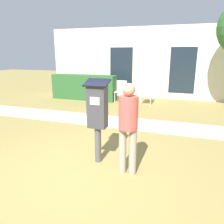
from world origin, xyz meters
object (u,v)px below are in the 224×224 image
at_px(person_standing, 128,122).
at_px(outdoor_chair_middle, 147,91).
at_px(outdoor_chair_left, 121,89).
at_px(parking_meter, 97,111).

relative_size(person_standing, outdoor_chair_middle, 1.76).
height_order(person_standing, outdoor_chair_left, person_standing).
distance_m(parking_meter, outdoor_chair_middle, 5.32).
relative_size(parking_meter, outdoor_chair_middle, 1.77).
height_order(parking_meter, outdoor_chair_left, parking_meter).
xyz_separation_m(person_standing, outdoor_chair_middle, (-0.63, 5.52, -0.40)).
bearing_deg(outdoor_chair_middle, person_standing, -59.63).
xyz_separation_m(parking_meter, outdoor_chair_middle, (0.01, 5.30, -0.49)).
xyz_separation_m(parking_meter, outdoor_chair_left, (-1.13, 5.37, -0.49)).
distance_m(person_standing, outdoor_chair_left, 5.89).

